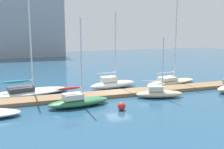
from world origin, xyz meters
name	(u,v)px	position (x,y,z in m)	size (l,w,h in m)	color
ground_plane	(118,95)	(0.00, 0.00, 0.00)	(120.00, 120.00, 0.00)	navy
dock_pier	(118,93)	(0.00, 0.00, 0.20)	(30.51, 2.39, 0.39)	#846647
sailboat_1	(28,91)	(-9.44, 3.29, 0.51)	(9.21, 4.49, 13.36)	white
sailboat_2	(78,101)	(-5.07, -2.75, 0.55)	(6.19, 2.67, 8.25)	#2D7047
sailboat_3	(113,83)	(0.60, 3.42, 0.61)	(6.47, 2.88, 9.31)	white
sailboat_4	(159,93)	(3.80, -2.42, 0.51)	(5.31, 2.73, 6.47)	beige
sailboat_5	(171,81)	(8.75, 3.08, 0.50)	(8.08, 3.75, 11.78)	beige
mooring_buoy_red	(122,106)	(-1.60, -5.20, 0.36)	(0.72, 0.72, 0.72)	red
harbor_building_distant	(27,25)	(-8.17, 49.80, 8.36)	(18.98, 13.01, 16.73)	#9399A3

